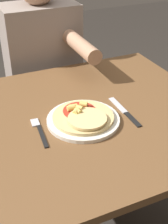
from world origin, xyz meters
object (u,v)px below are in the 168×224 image
at_px(pizza, 84,116).
at_px(person_diner, 44,67).
at_px(fork, 39,130).
at_px(plate, 84,120).
at_px(knife, 125,112).
at_px(dining_table, 79,141).

height_order(pizza, person_diner, person_diner).
bearing_deg(fork, plate, -2.81).
xyz_separation_m(fork, person_diner, (0.22, 0.65, -0.07)).
distance_m(pizza, knife, 0.17).
bearing_deg(fork, dining_table, 10.95).
bearing_deg(pizza, dining_table, 92.89).
height_order(dining_table, fork, fork).
xyz_separation_m(dining_table, fork, (-0.16, -0.03, 0.12)).
bearing_deg(pizza, fork, 176.06).
bearing_deg(knife, dining_table, 163.84).
bearing_deg(knife, pizza, 177.89).
relative_size(plate, knife, 1.20).
height_order(pizza, knife, pizza).
height_order(plate, pizza, pizza).
height_order(knife, person_diner, person_diner).
distance_m(dining_table, person_diner, 0.62).
height_order(dining_table, pizza, pizza).
bearing_deg(dining_table, knife, -16.16).
height_order(plate, fork, plate).
relative_size(knife, person_diner, 0.18).
bearing_deg(knife, plate, 176.77).
bearing_deg(plate, fork, 177.19).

